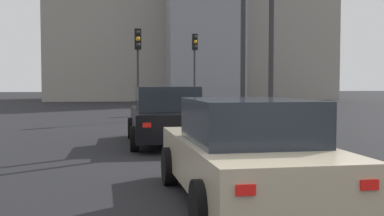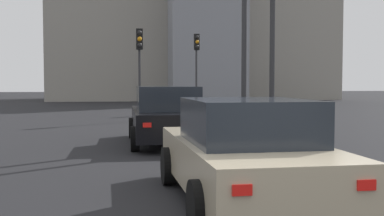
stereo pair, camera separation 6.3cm
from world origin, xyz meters
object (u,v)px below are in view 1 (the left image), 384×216
at_px(traffic_light_near_left, 195,56).
at_px(street_lamp_kerbside, 243,15).
at_px(car_black_lead, 166,116).
at_px(car_beige_second, 246,153).
at_px(traffic_light_near_right, 138,55).

height_order(traffic_light_near_left, street_lamp_kerbside, street_lamp_kerbside).
xyz_separation_m(car_black_lead, car_beige_second, (-6.83, -0.43, -0.04)).
bearing_deg(car_beige_second, traffic_light_near_right, 1.94).
bearing_deg(car_beige_second, car_black_lead, 2.28).
distance_m(car_beige_second, traffic_light_near_left, 20.53).
relative_size(car_beige_second, street_lamp_kerbside, 0.71).
height_order(car_beige_second, street_lamp_kerbside, street_lamp_kerbside).
bearing_deg(car_beige_second, street_lamp_kerbside, -16.00).
bearing_deg(car_black_lead, traffic_light_near_right, 3.44).
bearing_deg(street_lamp_kerbside, car_black_lead, 114.13).
distance_m(car_black_lead, car_beige_second, 6.85).
bearing_deg(car_beige_second, traffic_light_near_left, -8.64).
bearing_deg(traffic_light_near_right, traffic_light_near_left, 146.52).
height_order(car_black_lead, traffic_light_near_right, traffic_light_near_right).
bearing_deg(traffic_light_near_right, street_lamp_kerbside, 21.64).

